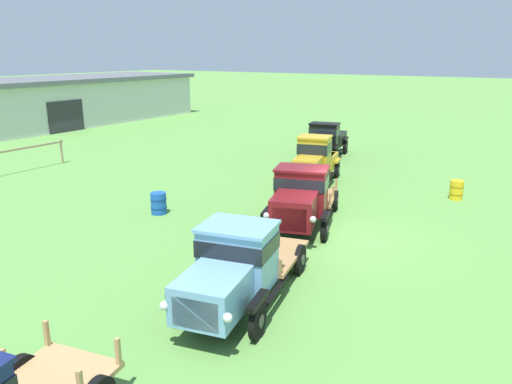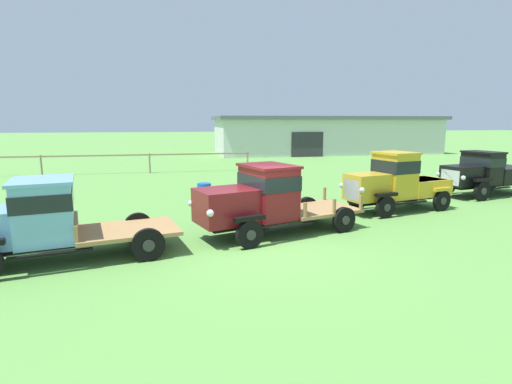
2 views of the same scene
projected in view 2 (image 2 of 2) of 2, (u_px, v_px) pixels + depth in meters
ground_plane at (271, 251)px, 10.84m from camera, size 240.00×240.00×0.00m
farm_shed at (326, 135)px, 43.27m from camera, size 23.98×8.86×3.95m
paddock_fence at (98, 158)px, 26.15m from camera, size 20.17×0.43×1.35m
vintage_truck_second_in_line at (36, 219)px, 9.71m from camera, size 5.81×2.96×2.10m
vintage_truck_midrow_center at (262, 199)px, 12.13m from camera, size 5.66×3.36×2.17m
vintage_truck_far_side at (396, 182)px, 15.43m from camera, size 4.68×2.55×2.31m
vintage_truck_back_of_row at (486, 173)px, 18.70m from camera, size 4.98×2.73×2.09m
oil_drum_beside_row at (204, 193)px, 17.18m from camera, size 0.63×0.63×0.84m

